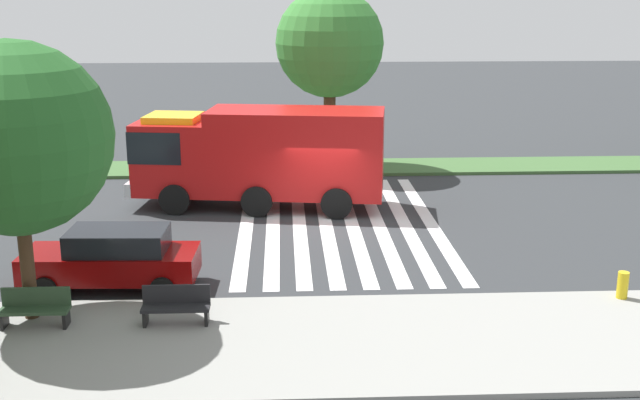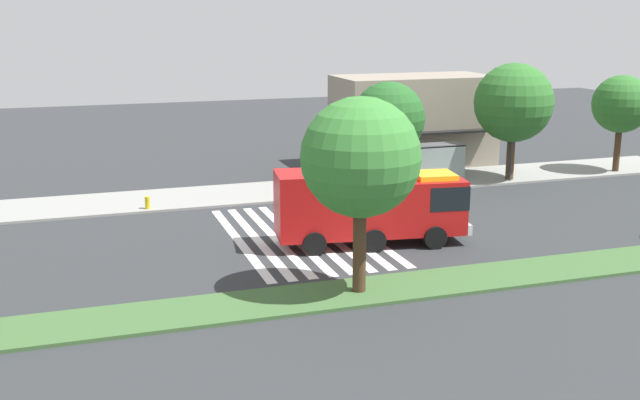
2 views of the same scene
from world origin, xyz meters
The scene contains 11 objects.
ground_plane centered at (0.00, 0.00, 0.00)m, with size 120.00×120.00×0.00m, color #2D3033.
sidewalk centered at (0.00, 9.59, 0.07)m, with size 60.00×5.29×0.14m, color gray.
median_strip centered at (0.00, -8.44, 0.07)m, with size 60.00×3.00×0.14m, color #3D6033.
crosswalk centered at (-0.56, 0.00, 0.01)m, with size 6.75×12.50×0.01m.
fire_truck centered at (2.35, -2.32, 2.01)m, with size 9.44×3.86×3.61m.
parked_car_west centered at (5.91, 5.74, 0.85)m, with size 4.67×2.13×1.65m.
bench_near_shelter centered at (7.19, 8.46, 0.59)m, with size 1.60×0.50×0.90m.
bench_west_of_shelter centered at (3.90, 8.46, 0.59)m, with size 1.60×0.50×0.90m.
sidewalk_tree_west centered at (7.44, 7.94, 4.52)m, with size 4.49×4.49×6.64m.
median_tree_west centered at (-0.74, -8.44, 5.49)m, with size 4.65×4.65×7.71m.
fire_hydrant centered at (-7.31, 7.44, 0.49)m, with size 0.28×0.28×0.70m, color gold.
Camera 1 is at (1.36, 26.20, 7.88)m, focal length 44.89 mm.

